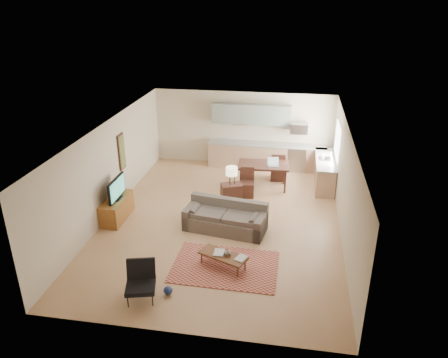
% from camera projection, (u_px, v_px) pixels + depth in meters
% --- Properties ---
extents(room, '(9.00, 9.00, 9.00)m').
position_uv_depth(room, '(222.00, 177.00, 11.84)').
color(room, tan).
rests_on(room, ground).
extents(kitchen_counter_back, '(4.26, 0.64, 0.92)m').
position_uv_depth(kitchen_counter_back, '(266.00, 156.00, 15.84)').
color(kitchen_counter_back, tan).
rests_on(kitchen_counter_back, ground).
extents(kitchen_counter_right, '(0.64, 2.26, 0.92)m').
position_uv_depth(kitchen_counter_right, '(325.00, 172.00, 14.46)').
color(kitchen_counter_right, tan).
rests_on(kitchen_counter_right, ground).
extents(kitchen_range, '(0.62, 0.62, 0.90)m').
position_uv_depth(kitchen_range, '(297.00, 158.00, 15.67)').
color(kitchen_range, '#A5A8AD').
rests_on(kitchen_range, ground).
extents(kitchen_microwave, '(0.62, 0.40, 0.35)m').
position_uv_depth(kitchen_microwave, '(299.00, 128.00, 15.25)').
color(kitchen_microwave, '#A5A8AD').
rests_on(kitchen_microwave, room).
extents(upper_cabinets, '(2.80, 0.34, 0.70)m').
position_uv_depth(upper_cabinets, '(251.00, 114.00, 15.47)').
color(upper_cabinets, gray).
rests_on(upper_cabinets, room).
extents(window_right, '(0.02, 1.40, 1.05)m').
position_uv_depth(window_right, '(337.00, 141.00, 13.98)').
color(window_right, white).
rests_on(window_right, room).
extents(wall_art_left, '(0.06, 0.42, 1.10)m').
position_uv_depth(wall_art_left, '(122.00, 152.00, 13.06)').
color(wall_art_left, olive).
rests_on(wall_art_left, room).
extents(triptych, '(1.70, 0.04, 0.50)m').
position_uv_depth(triptych, '(240.00, 118.00, 15.73)').
color(triptych, beige).
rests_on(triptych, room).
extents(rug, '(2.49, 1.74, 0.02)m').
position_uv_depth(rug, '(225.00, 266.00, 10.31)').
color(rug, maroon).
rests_on(rug, floor).
extents(sofa, '(2.41, 1.33, 0.79)m').
position_uv_depth(sofa, '(225.00, 217.00, 11.74)').
color(sofa, '#574D44').
rests_on(sofa, floor).
extents(coffee_table, '(1.24, 0.87, 0.35)m').
position_uv_depth(coffee_table, '(223.00, 261.00, 10.23)').
color(coffee_table, '#502D16').
rests_on(coffee_table, floor).
extents(book_a, '(0.25, 0.33, 0.03)m').
position_uv_depth(book_a, '(214.00, 252.00, 10.24)').
color(book_a, maroon).
rests_on(book_a, coffee_table).
extents(book_b, '(0.44, 0.46, 0.02)m').
position_uv_depth(book_b, '(237.00, 257.00, 10.07)').
color(book_b, navy).
rests_on(book_b, coffee_table).
extents(vase, '(0.21, 0.21, 0.17)m').
position_uv_depth(vase, '(227.00, 252.00, 10.12)').
color(vase, black).
rests_on(vase, coffee_table).
extents(armchair, '(0.86, 0.86, 0.80)m').
position_uv_depth(armchair, '(140.00, 283.00, 9.09)').
color(armchair, black).
rests_on(armchair, floor).
extents(tv_credenza, '(0.52, 1.36, 0.63)m').
position_uv_depth(tv_credenza, '(117.00, 208.00, 12.37)').
color(tv_credenza, brown).
rests_on(tv_credenza, floor).
extents(tv, '(0.10, 1.04, 0.63)m').
position_uv_depth(tv, '(117.00, 189.00, 12.11)').
color(tv, black).
rests_on(tv, tv_credenza).
extents(console_table, '(0.71, 0.61, 0.70)m').
position_uv_depth(console_table, '(231.00, 195.00, 13.09)').
color(console_table, '#381D16').
rests_on(console_table, floor).
extents(table_lamp, '(0.47, 0.47, 0.56)m').
position_uv_depth(table_lamp, '(232.00, 176.00, 12.83)').
color(table_lamp, beige).
rests_on(table_lamp, console_table).
extents(dining_table, '(1.69, 1.04, 0.83)m').
position_uv_depth(dining_table, '(263.00, 176.00, 14.27)').
color(dining_table, '#381D16').
rests_on(dining_table, floor).
extents(dining_chair_near, '(0.48, 0.50, 0.92)m').
position_uv_depth(dining_chair_near, '(247.00, 183.00, 13.66)').
color(dining_chair_near, '#381D16').
rests_on(dining_chair_near, floor).
extents(dining_chair_far, '(0.49, 0.52, 0.99)m').
position_uv_depth(dining_chair_far, '(278.00, 166.00, 14.84)').
color(dining_chair_far, '#381D16').
rests_on(dining_chair_far, floor).
extents(laptop, '(0.39, 0.33, 0.26)m').
position_uv_depth(laptop, '(274.00, 162.00, 13.91)').
color(laptop, '#A5A8AD').
rests_on(laptop, dining_table).
extents(soap_bottle, '(0.13, 0.13, 0.19)m').
position_uv_depth(soap_bottle, '(323.00, 156.00, 14.27)').
color(soap_bottle, beige).
rests_on(soap_bottle, kitchen_counter_right).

